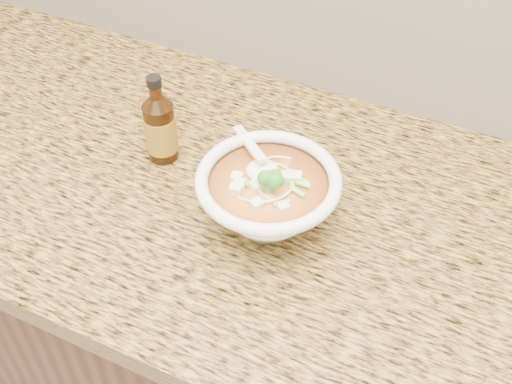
% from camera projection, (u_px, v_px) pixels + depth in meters
% --- Properties ---
extents(cabinet, '(4.00, 0.65, 0.86)m').
position_uv_depth(cabinet, '(289.00, 361.00, 1.35)').
color(cabinet, black).
rests_on(cabinet, ground).
extents(counter_slab, '(4.00, 0.68, 0.04)m').
position_uv_depth(counter_slab, '(300.00, 215.00, 1.03)').
color(counter_slab, olive).
rests_on(counter_slab, cabinet).
extents(soup_bowl, '(0.21, 0.21, 0.12)m').
position_uv_depth(soup_bowl, '(268.00, 198.00, 0.95)').
color(soup_bowl, white).
rests_on(soup_bowl, counter_slab).
extents(hot_sauce_bottle, '(0.06, 0.06, 0.16)m').
position_uv_depth(hot_sauce_bottle, '(160.00, 128.00, 1.05)').
color(hot_sauce_bottle, '#401F08').
rests_on(hot_sauce_bottle, counter_slab).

